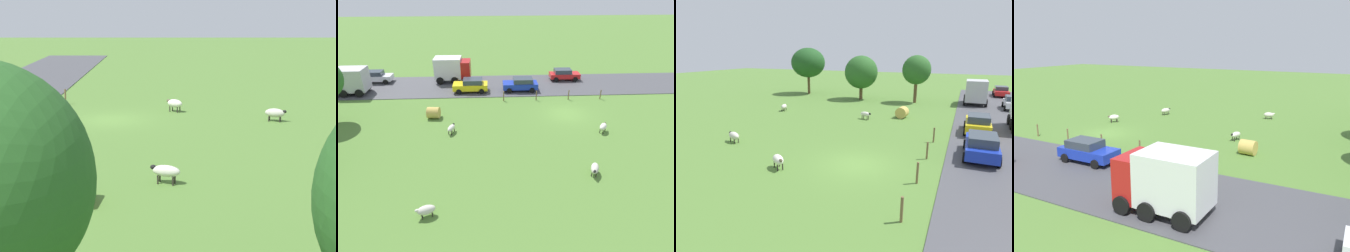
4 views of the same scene
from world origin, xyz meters
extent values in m
plane|color=#517A33|center=(0.00, 0.00, 0.00)|extent=(160.00, 160.00, 0.00)
ellipsoid|color=silver|center=(-3.44, 11.50, 0.54)|extent=(1.23, 0.80, 0.47)
ellipsoid|color=black|center=(-2.92, 11.33, 0.64)|extent=(0.30, 0.25, 0.20)
cylinder|color=#2D2823|center=(-3.10, 11.52, 0.18)|extent=(0.07, 0.07, 0.36)
cylinder|color=#2D2823|center=(-3.17, 11.28, 0.18)|extent=(0.07, 0.07, 0.36)
cylinder|color=#2D2823|center=(-3.70, 11.72, 0.18)|extent=(0.07, 0.07, 0.36)
cylinder|color=#2D2823|center=(-3.77, 11.47, 0.18)|extent=(0.07, 0.07, 0.36)
ellipsoid|color=beige|center=(-10.04, 0.42, 0.53)|extent=(1.32, 0.95, 0.55)
ellipsoid|color=black|center=(-10.57, 0.63, 0.65)|extent=(0.31, 0.26, 0.20)
cylinder|color=#2D2823|center=(-10.40, 0.40, 0.16)|extent=(0.07, 0.07, 0.32)
cylinder|color=#2D2823|center=(-10.29, 0.68, 0.16)|extent=(0.07, 0.07, 0.32)
cylinder|color=#2D2823|center=(-9.79, 0.16, 0.16)|extent=(0.07, 0.07, 0.32)
cylinder|color=#2D2823|center=(-9.68, 0.44, 0.16)|extent=(0.07, 0.07, 0.32)
ellipsoid|color=beige|center=(-13.48, 11.78, 0.49)|extent=(0.86, 1.20, 0.56)
ellipsoid|color=silver|center=(-13.64, 12.27, 0.62)|extent=(0.25, 0.30, 0.20)
cylinder|color=#2D2823|center=(-13.72, 12.02, 0.14)|extent=(0.07, 0.07, 0.28)
cylinder|color=#2D2823|center=(-13.42, 12.11, 0.14)|extent=(0.07, 0.07, 0.28)
cylinder|color=#2D2823|center=(-13.54, 11.45, 0.14)|extent=(0.07, 0.07, 0.28)
cylinder|color=#2D2823|center=(-13.24, 11.54, 0.14)|extent=(0.07, 0.07, 0.28)
ellipsoid|color=silver|center=(-3.98, -2.39, 0.57)|extent=(1.22, 1.10, 0.54)
ellipsoid|color=brown|center=(-3.56, -2.70, 0.69)|extent=(0.32, 0.30, 0.20)
cylinder|color=#2D2823|center=(-3.65, -2.45, 0.18)|extent=(0.07, 0.07, 0.37)
cylinder|color=#2D2823|center=(-3.82, -2.69, 0.18)|extent=(0.07, 0.07, 0.37)
cylinder|color=#2D2823|center=(-4.14, -2.09, 0.18)|extent=(0.07, 0.07, 0.37)
cylinder|color=#2D2823|center=(-4.31, -2.33, 0.18)|extent=(0.07, 0.07, 0.37)
cylinder|color=tan|center=(-0.18, 13.64, 0.57)|extent=(1.24, 1.29, 1.14)
cylinder|color=brown|center=(-17.93, 25.19, 1.61)|extent=(0.40, 0.40, 3.21)
ellipsoid|color=#1E4C1E|center=(-17.93, 25.19, 4.95)|extent=(5.36, 5.36, 4.63)
cylinder|color=brown|center=(-8.16, 23.09, 1.07)|extent=(0.47, 0.47, 2.13)
ellipsoid|color=#285B23|center=(-8.16, 23.09, 3.85)|extent=(4.62, 4.62, 4.58)
cylinder|color=brown|center=(-0.54, 23.33, 1.46)|extent=(0.42, 0.42, 2.92)
ellipsoid|color=#285B23|center=(-0.54, 23.33, 4.34)|extent=(3.70, 3.70, 3.78)
cylinder|color=brown|center=(3.77, -4.90, 0.56)|extent=(0.12, 0.12, 1.12)
cylinder|color=brown|center=(3.77, -1.14, 0.58)|extent=(0.12, 0.12, 1.17)
cylinder|color=brown|center=(3.77, 2.62, 0.56)|extent=(0.12, 0.12, 1.13)
cylinder|color=brown|center=(3.77, 6.38, 0.57)|extent=(0.12, 0.12, 1.15)
cylinder|color=black|center=(9.62, 12.59, 0.54)|extent=(0.30, 0.96, 0.96)
cylinder|color=black|center=(9.62, 14.49, 0.54)|extent=(0.30, 0.96, 0.96)
cube|color=white|center=(6.85, 26.55, 1.69)|extent=(2.44, 1.20, 2.30)
cube|color=#B2B2B7|center=(6.85, 24.29, 1.86)|extent=(2.44, 3.33, 2.65)
cylinder|color=black|center=(5.63, 26.55, 0.54)|extent=(0.30, 0.96, 0.96)
cylinder|color=black|center=(8.07, 26.55, 0.54)|extent=(0.30, 0.96, 0.96)
cylinder|color=black|center=(5.63, 25.12, 0.54)|extent=(0.30, 0.96, 0.96)
cylinder|color=black|center=(8.07, 25.12, 0.54)|extent=(0.30, 0.96, 0.96)
cylinder|color=black|center=(5.63, 23.29, 0.54)|extent=(0.30, 0.96, 0.96)
cylinder|color=black|center=(8.07, 23.29, 0.54)|extent=(0.30, 0.96, 0.96)
cube|color=yellow|center=(6.84, 10.34, 0.74)|extent=(1.89, 4.20, 0.71)
cube|color=#333D47|center=(6.84, 10.02, 1.37)|extent=(1.66, 2.31, 0.56)
cylinder|color=black|center=(5.90, 11.70, 0.38)|extent=(0.22, 0.64, 0.64)
cylinder|color=black|center=(7.78, 11.70, 0.38)|extent=(0.22, 0.64, 0.64)
cylinder|color=black|center=(5.90, 8.97, 0.38)|extent=(0.22, 0.64, 0.64)
cylinder|color=black|center=(7.78, 8.97, 0.38)|extent=(0.22, 0.64, 0.64)
cube|color=red|center=(10.59, 33.81, 0.68)|extent=(1.92, 4.34, 0.61)
cube|color=#333D47|center=(10.59, 34.13, 1.27)|extent=(1.69, 2.39, 0.56)
cylinder|color=black|center=(11.55, 32.40, 0.38)|extent=(0.22, 0.64, 0.64)
cylinder|color=black|center=(9.63, 32.40, 0.38)|extent=(0.22, 0.64, 0.64)
cylinder|color=black|center=(11.55, 35.22, 0.38)|extent=(0.22, 0.64, 0.64)
cylinder|color=black|center=(9.63, 35.22, 0.38)|extent=(0.22, 0.64, 0.64)
cube|color=#1933B2|center=(6.92, 4.20, 0.73)|extent=(1.90, 4.27, 0.69)
cube|color=#333D47|center=(6.92, 3.88, 1.35)|extent=(1.67, 2.35, 0.56)
cylinder|color=black|center=(5.97, 5.59, 0.38)|extent=(0.22, 0.64, 0.64)
cylinder|color=black|center=(7.86, 5.59, 0.38)|extent=(0.22, 0.64, 0.64)
cylinder|color=black|center=(5.97, 2.81, 0.38)|extent=(0.22, 0.64, 0.64)
cylinder|color=black|center=(7.86, 2.81, 0.38)|extent=(0.22, 0.64, 0.64)
cylinder|color=black|center=(10.00, 21.69, 0.38)|extent=(0.22, 0.64, 0.64)
cylinder|color=black|center=(10.00, 24.19, 0.38)|extent=(0.22, 0.64, 0.64)
camera|label=1|loc=(-3.47, 30.60, 6.96)|focal=54.22mm
camera|label=2|loc=(-25.97, 7.69, 12.80)|focal=29.95mm
camera|label=3|loc=(5.64, -15.00, 6.62)|focal=30.26mm
camera|label=4|loc=(24.53, 21.18, 8.35)|focal=37.11mm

